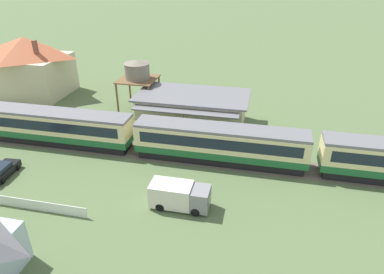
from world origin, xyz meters
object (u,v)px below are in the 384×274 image
(station_building, at_px, (193,109))
(yard_tree_0, at_px, (32,61))
(parked_car_black, at_px, (1,171))
(station_house_terracotta_roof, at_px, (28,65))
(water_tower, at_px, (137,71))
(delivery_truck_grey, at_px, (179,195))
(passenger_train, at_px, (222,143))

(station_building, relative_size, yard_tree_0, 2.21)
(parked_car_black, bearing_deg, yard_tree_0, 22.86)
(station_house_terracotta_roof, height_order, water_tower, station_house_terracotta_roof)
(water_tower, xyz_separation_m, yard_tree_0, (-20.01, 4.24, -0.88))
(delivery_truck_grey, bearing_deg, passenger_train, 72.91)
(passenger_train, distance_m, yard_tree_0, 37.76)
(station_building, distance_m, parked_car_black, 23.56)
(passenger_train, distance_m, delivery_truck_grey, 9.08)
(passenger_train, bearing_deg, parked_car_black, -160.17)
(station_house_terracotta_roof, bearing_deg, water_tower, -7.76)
(passenger_train, xyz_separation_m, station_building, (-5.26, 8.96, -0.20))
(station_building, relative_size, station_house_terracotta_roof, 1.17)
(station_house_terracotta_roof, bearing_deg, station_building, -11.52)
(station_building, distance_m, water_tower, 9.95)
(water_tower, bearing_deg, station_building, -19.59)
(station_house_terracotta_roof, bearing_deg, yard_tree_0, 106.02)
(station_house_terracotta_roof, relative_size, parked_car_black, 2.98)
(station_building, bearing_deg, water_tower, 160.41)
(water_tower, height_order, delivery_truck_grey, water_tower)
(station_building, bearing_deg, yard_tree_0, 165.68)
(water_tower, xyz_separation_m, delivery_truck_grey, (11.31, -20.67, -4.59))
(water_tower, xyz_separation_m, parked_car_black, (-7.76, -19.89, -5.18))
(parked_car_black, bearing_deg, delivery_truck_grey, -96.40)
(delivery_truck_grey, xyz_separation_m, yard_tree_0, (-31.32, 24.91, 3.70))
(water_tower, height_order, yard_tree_0, water_tower)
(delivery_truck_grey, relative_size, yard_tree_0, 0.80)
(water_tower, height_order, parked_car_black, water_tower)
(yard_tree_0, bearing_deg, station_building, -14.32)
(passenger_train, xyz_separation_m, delivery_truck_grey, (-2.65, -8.62, -1.08))
(passenger_train, relative_size, yard_tree_0, 8.68)
(passenger_train, relative_size, station_house_terracotta_roof, 4.59)
(passenger_train, height_order, station_building, passenger_train)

